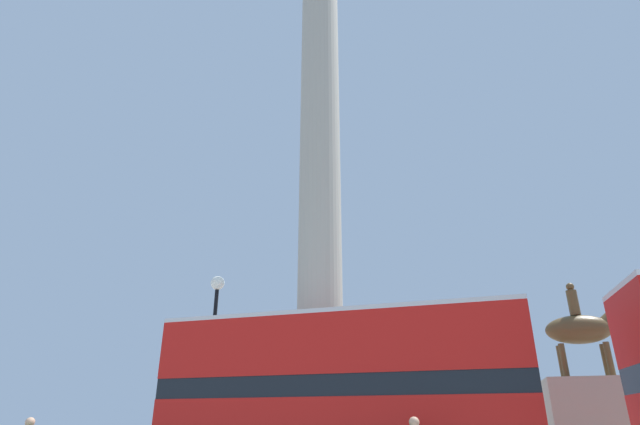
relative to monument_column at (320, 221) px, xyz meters
The scene contains 4 objects.
monument_column is the anchor object (origin of this frame).
bus_a 7.74m from the monument_column, 62.99° to the right, with size 10.21×2.90×4.45m.
equestrian_statue 11.61m from the monument_column, 13.84° to the left, with size 3.02×2.18×6.27m.
street_lamp 6.25m from the monument_column, 149.77° to the right, with size 0.50×0.50×6.56m.
Camera 1 is at (6.12, -17.51, 1.52)m, focal length 28.00 mm.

